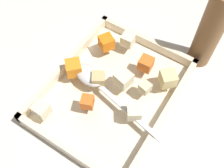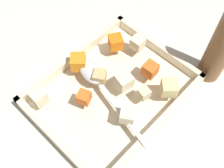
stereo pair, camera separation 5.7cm
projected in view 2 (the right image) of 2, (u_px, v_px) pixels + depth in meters
name	position (u px, v px, depth m)	size (l,w,h in m)	color
ground_plane	(114.00, 89.00, 0.62)	(4.00, 4.00, 0.00)	beige
baking_dish	(112.00, 93.00, 0.60)	(0.33, 0.26, 0.04)	beige
carrot_chunk_corner_nw	(116.00, 42.00, 0.62)	(0.03, 0.03, 0.03)	orange
carrot_chunk_corner_se	(84.00, 97.00, 0.55)	(0.03, 0.03, 0.03)	orange
carrot_chunk_back_center	(150.00, 69.00, 0.58)	(0.03, 0.03, 0.03)	orange
carrot_chunk_near_spoon	(78.00, 62.00, 0.59)	(0.03, 0.03, 0.03)	orange
potato_chunk_mid_right	(169.00, 88.00, 0.56)	(0.03, 0.03, 0.03)	#E0CC89
potato_chunk_far_right	(124.00, 81.00, 0.57)	(0.03, 0.03, 0.03)	beige
potato_chunk_under_handle	(39.00, 97.00, 0.55)	(0.03, 0.03, 0.03)	beige
potato_chunk_heap_top	(138.00, 43.00, 0.62)	(0.03, 0.03, 0.03)	beige
potato_chunk_near_right	(127.00, 115.00, 0.53)	(0.03, 0.03, 0.03)	beige
potato_chunk_front_center	(144.00, 93.00, 0.56)	(0.02, 0.02, 0.02)	beige
potato_chunk_mid_left	(100.00, 77.00, 0.57)	(0.03, 0.03, 0.03)	tan
serving_spoon	(95.00, 76.00, 0.58)	(0.08, 0.24, 0.02)	silver
pepper_mill	(223.00, 45.00, 0.55)	(0.05, 0.05, 0.23)	brown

